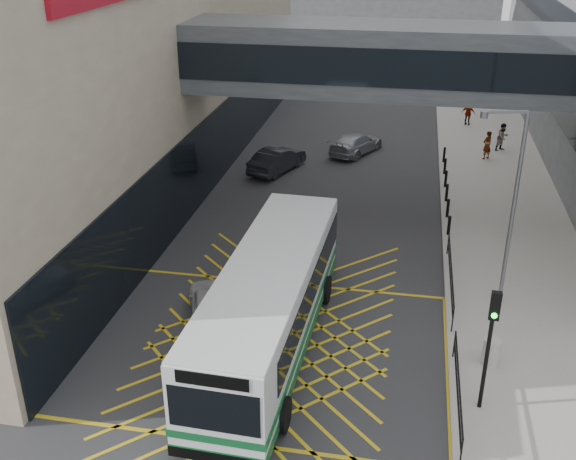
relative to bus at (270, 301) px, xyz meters
The scene contains 17 objects.
ground 1.77m from the bus, 116.13° to the right, with size 120.00×120.00×0.00m, color #333335.
building_whsmith 24.80m from the bus, 138.95° to the left, with size 24.17×42.00×16.00m.
skybridge 13.41m from the bus, 76.23° to the left, with size 20.00×4.10×3.00m.
pavement 17.31m from the bus, 58.96° to the left, with size 6.00×54.00×0.16m, color #AAA59C.
box_junction 1.77m from the bus, 116.13° to the right, with size 12.00×9.00×0.01m.
bus is the anchor object (origin of this frame).
car_white 2.77m from the bus, 156.09° to the left, with size 1.80×4.39×1.40m, color silver.
car_dark 17.21m from the bus, 100.78° to the left, with size 1.72×4.39×1.37m, color black.
car_silver 20.98m from the bus, 87.59° to the left, with size 1.82×4.31×1.34m, color #9B9EA3.
traffic_light 7.14m from the bus, 18.30° to the right, with size 0.29×0.47×4.01m.
street_lamp 9.05m from the bus, 27.73° to the left, with size 1.66×0.57×7.31m.
litter_bin 7.27m from the bus, ahead, with size 0.54×0.54×0.93m, color #ADA89E.
kerb_railings 6.29m from the bus, 14.33° to the left, with size 0.05×12.54×1.00m.
bollards 16.03m from the bus, 67.44° to the left, with size 0.14×10.14×0.90m.
pedestrian_a 22.55m from the bus, 67.59° to the left, with size 0.66×0.47×1.67m, color gray.
pedestrian_b 24.65m from the bus, 66.93° to the left, with size 0.81×0.47×1.67m, color gray.
pedestrian_c 29.07m from the bus, 74.23° to the left, with size 0.93×0.45×1.58m, color gray.
Camera 1 is at (4.21, -18.36, 13.27)m, focal length 42.00 mm.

